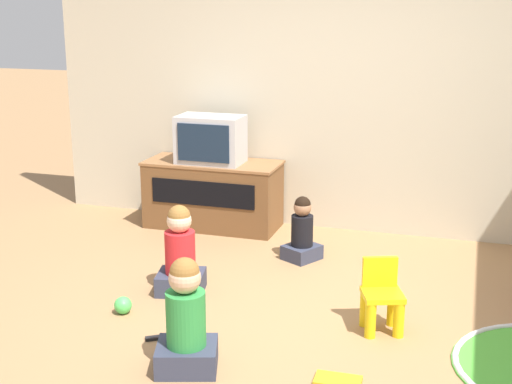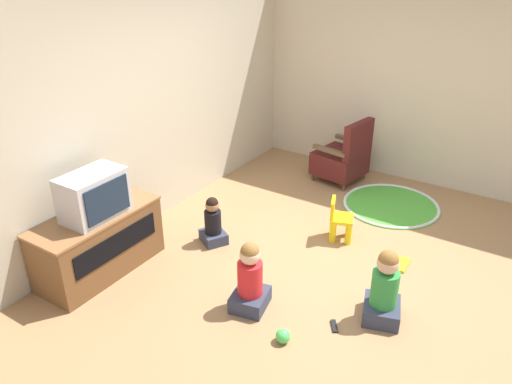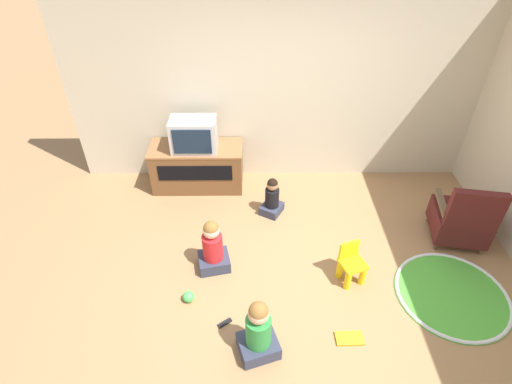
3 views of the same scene
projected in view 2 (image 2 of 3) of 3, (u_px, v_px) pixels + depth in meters
The scene contains 14 objects.
ground_plane at pixel (321, 262), 5.17m from camera, with size 30.00×30.00×0.00m, color #9E754C.
wall_back at pixel (143, 102), 5.43m from camera, with size 5.62×0.12×2.81m.
wall_right at pixel (446, 81), 6.27m from camera, with size 0.12×5.21×2.81m.
tv_cabinet at pixel (99, 242), 4.90m from camera, with size 1.28×0.55×0.64m.
television at pixel (94, 195), 4.64m from camera, with size 0.60×0.38×0.44m.
black_armchair at pixel (343, 158), 6.79m from camera, with size 0.69×0.70×0.89m.
yellow_kid_chair at pixel (340, 222), 5.49m from camera, with size 0.33×0.32×0.48m.
play_mat at pixel (391, 205), 6.27m from camera, with size 1.20×1.20×0.04m.
child_watching_left at pixel (213, 223), 5.41m from camera, with size 0.35×0.36×0.55m.
child_watching_center at pixel (250, 280), 4.41m from camera, with size 0.40×0.37×0.67m.
child_watching_right at pixel (384, 290), 4.27m from camera, with size 0.43×0.40×0.70m.
toy_ball at pixel (283, 336), 4.11m from camera, with size 0.12×0.12×0.12m.
book at pixel (400, 264), 5.11m from camera, with size 0.27×0.16×0.02m.
remote_control at pixel (334, 326), 4.29m from camera, with size 0.15×0.12×0.02m.
Camera 2 is at (-3.97, -1.75, 2.97)m, focal length 35.00 mm.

